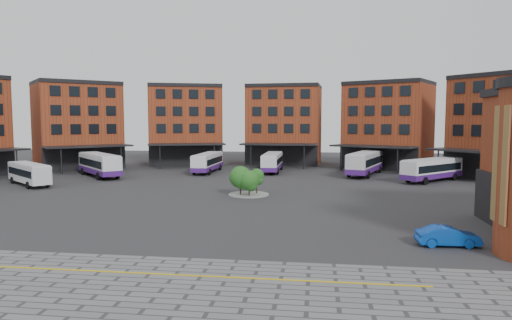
# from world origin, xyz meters

# --- Properties ---
(ground) EXTENTS (160.00, 160.00, 0.00)m
(ground) POSITION_xyz_m (0.00, 0.00, 0.00)
(ground) COLOR #28282B
(ground) RESTS_ON ground
(yellow_line) EXTENTS (26.00, 0.15, 0.02)m
(yellow_line) POSITION_xyz_m (2.00, -14.00, 0.03)
(yellow_line) COLOR gold
(yellow_line) RESTS_ON paving_zone
(main_building) EXTENTS (94.14, 42.48, 14.60)m
(main_building) POSITION_xyz_m (-4.77, 38.25, 7.23)
(main_building) COLOR brown
(main_building) RESTS_ON ground
(tree_island) EXTENTS (4.40, 4.40, 3.21)m
(tree_island) POSITION_xyz_m (1.85, 11.43, 1.71)
(tree_island) COLOR gray
(tree_island) RESTS_ON ground
(bus_a) EXTENTS (8.95, 7.85, 2.75)m
(bus_a) POSITION_xyz_m (-26.32, 15.70, 1.63)
(bus_a) COLOR silver
(bus_a) RESTS_ON ground
(bus_b) EXTENTS (10.03, 10.38, 3.31)m
(bus_b) POSITION_xyz_m (-21.75, 25.16, 1.79)
(bus_b) COLOR white
(bus_b) RESTS_ON ground
(bus_c) EXTENTS (2.85, 10.61, 2.98)m
(bus_c) POSITION_xyz_m (-7.58, 32.57, 1.61)
(bus_c) COLOR white
(bus_c) RESTS_ON ground
(bus_d) EXTENTS (2.70, 10.47, 2.95)m
(bus_d) POSITION_xyz_m (2.36, 34.47, 1.60)
(bus_d) COLOR silver
(bus_d) RESTS_ON ground
(bus_e) EXTENTS (6.58, 12.38, 3.42)m
(bus_e) POSITION_xyz_m (16.41, 32.13, 1.85)
(bus_e) COLOR silver
(bus_e) RESTS_ON ground
(bus_f) EXTENTS (9.44, 9.37, 3.05)m
(bus_f) POSITION_xyz_m (24.50, 26.13, 1.65)
(bus_f) COLOR white
(bus_f) RESTS_ON ground
(blue_car) EXTENTS (4.05, 1.65, 1.30)m
(blue_car) POSITION_xyz_m (17.76, -6.25, 0.65)
(blue_car) COLOR #0D45B4
(blue_car) RESTS_ON ground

